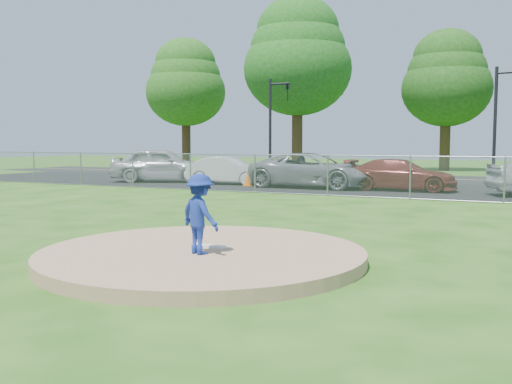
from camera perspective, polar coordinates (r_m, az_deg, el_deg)
ground at (r=18.75m, az=10.92°, el=-1.15°), size 120.00×120.00×0.00m
pitchers_mound at (r=9.58m, az=-5.35°, el=-6.31°), size 5.40×5.40×0.20m
pitching_rubber at (r=9.72m, az=-4.74°, el=-5.41°), size 0.60×0.15×0.04m
chain_link_fence at (r=20.62m, az=12.44°, el=1.46°), size 40.00×0.06×1.50m
parking_lot at (r=25.06m, az=14.89°, el=0.30°), size 50.00×8.00×0.01m
street at (r=32.42m, az=17.54°, el=1.26°), size 60.00×7.00×0.01m
tree_far_left at (r=49.31m, az=-7.05°, el=10.86°), size 6.72×6.72×10.74m
tree_left at (r=42.58m, az=4.18°, el=13.42°), size 7.84×7.84×12.53m
tree_center at (r=42.64m, az=18.53°, el=10.77°), size 6.16×6.16×9.84m
traffic_signal_left at (r=33.00m, az=1.80°, el=7.39°), size 1.28×0.20×5.60m
pitcher at (r=9.08m, az=-5.63°, el=-2.21°), size 0.94×0.75×1.28m
traffic_cone at (r=25.82m, az=-0.83°, el=1.39°), size 0.36×0.36×0.69m
parked_car_silver at (r=28.83m, az=-9.37°, el=2.71°), size 5.42×3.79×1.71m
parked_car_white at (r=26.84m, az=-2.80°, el=2.17°), size 4.11×1.95×1.30m
parked_car_gray at (r=24.92m, az=5.70°, el=2.18°), size 5.51×2.63×1.52m
parked_car_darkred at (r=24.03m, az=14.28°, el=1.68°), size 4.54×2.04×1.29m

